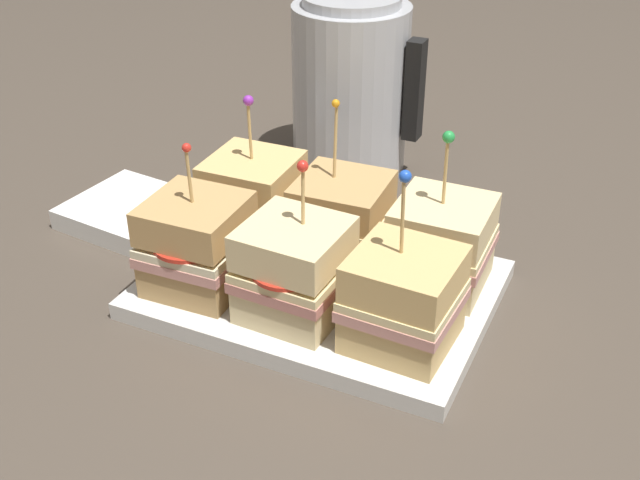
{
  "coord_description": "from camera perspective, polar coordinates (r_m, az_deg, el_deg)",
  "views": [
    {
      "loc": [
        0.28,
        -0.6,
        0.47
      ],
      "look_at": [
        0.0,
        0.0,
        0.07
      ],
      "focal_mm": 45.0,
      "sensor_mm": 36.0,
      "label": 1
    }
  ],
  "objects": [
    {
      "name": "sandwich_back_left",
      "position": [
        0.86,
        -4.78,
        2.92
      ],
      "size": [
        0.1,
        0.1,
        0.16
      ],
      "color": "tan",
      "rests_on": "serving_platter"
    },
    {
      "name": "sandwich_front_right",
      "position": [
        0.71,
        5.95,
        -4.22
      ],
      "size": [
        0.1,
        0.1,
        0.17
      ],
      "color": "tan",
      "rests_on": "serving_platter"
    },
    {
      "name": "sandwich_back_right",
      "position": [
        0.79,
        8.62,
        -0.27
      ],
      "size": [
        0.1,
        0.1,
        0.16
      ],
      "color": "beige",
      "rests_on": "serving_platter"
    },
    {
      "name": "napkin_stack",
      "position": [
        0.97,
        -13.44,
        2.03
      ],
      "size": [
        0.14,
        0.14,
        0.02
      ],
      "color": "white",
      "rests_on": "ground_plane"
    },
    {
      "name": "sandwich_front_left",
      "position": [
        0.79,
        -8.74,
        -0.34
      ],
      "size": [
        0.1,
        0.1,
        0.15
      ],
      "color": "tan",
      "rests_on": "serving_platter"
    },
    {
      "name": "sandwich_back_center",
      "position": [
        0.83,
        1.33,
        1.52
      ],
      "size": [
        0.1,
        0.1,
        0.17
      ],
      "color": "tan",
      "rests_on": "serving_platter"
    },
    {
      "name": "serving_platter",
      "position": [
        0.81,
        -0.0,
        -3.51
      ],
      "size": [
        0.34,
        0.24,
        0.02
      ],
      "color": "silver",
      "rests_on": "ground_plane"
    },
    {
      "name": "ground_plane",
      "position": [
        0.82,
        -0.0,
        -4.03
      ],
      "size": [
        6.0,
        6.0,
        0.0
      ],
      "primitive_type": "plane",
      "color": "#4C4238"
    },
    {
      "name": "kettle_steel",
      "position": [
        1.05,
        2.21,
        10.97
      ],
      "size": [
        0.17,
        0.15,
        0.24
      ],
      "color": "#B7BABF",
      "rests_on": "ground_plane"
    },
    {
      "name": "sandwich_front_center",
      "position": [
        0.74,
        -2.02,
        -2.14
      ],
      "size": [
        0.1,
        0.1,
        0.16
      ],
      "color": "beige",
      "rests_on": "serving_platter"
    }
  ]
}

